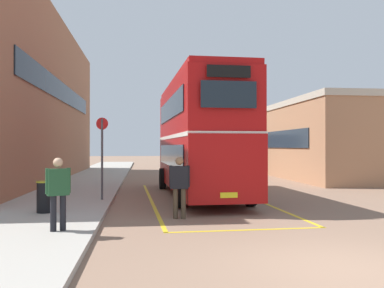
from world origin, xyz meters
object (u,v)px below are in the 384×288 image
(double_decker_bus, at_px, (199,136))
(pedestrian_waiting_near, at_px, (58,189))
(bus_stop_sign, at_px, (102,151))
(pedestrian_boarding, at_px, (179,183))
(litter_bin, at_px, (45,197))
(single_deck_bus, at_px, (221,151))

(double_decker_bus, relative_size, pedestrian_waiting_near, 6.17)
(pedestrian_waiting_near, xyz_separation_m, bus_stop_sign, (0.46, 5.58, 0.81))
(pedestrian_boarding, bearing_deg, double_decker_bus, 76.33)
(pedestrian_waiting_near, distance_m, bus_stop_sign, 5.66)
(pedestrian_boarding, bearing_deg, litter_bin, 169.60)
(litter_bin, height_order, bus_stop_sign, bus_stop_sign)
(litter_bin, xyz_separation_m, bus_stop_sign, (1.36, 2.80, 1.31))
(bus_stop_sign, bearing_deg, pedestrian_boarding, -54.55)
(bus_stop_sign, bearing_deg, single_deck_bus, 67.57)
(double_decker_bus, height_order, pedestrian_boarding, double_decker_bus)
(single_deck_bus, relative_size, litter_bin, 10.02)
(litter_bin, distance_m, bus_stop_sign, 3.38)
(pedestrian_waiting_near, distance_m, litter_bin, 2.96)
(double_decker_bus, bearing_deg, pedestrian_waiting_near, -120.03)
(double_decker_bus, bearing_deg, bus_stop_sign, -154.99)
(double_decker_bus, xyz_separation_m, litter_bin, (-5.15, -4.57, -1.91))
(pedestrian_boarding, bearing_deg, single_deck_bus, 76.34)
(pedestrian_boarding, distance_m, pedestrian_waiting_near, 3.61)
(litter_bin, bearing_deg, bus_stop_sign, 64.12)
(pedestrian_waiting_near, relative_size, litter_bin, 1.82)
(double_decker_bus, height_order, pedestrian_waiting_near, double_decker_bus)
(double_decker_bus, distance_m, litter_bin, 7.14)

